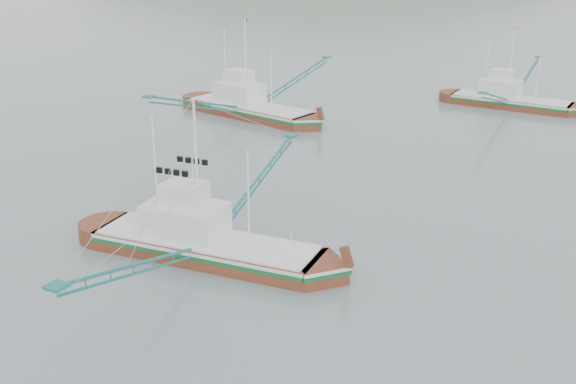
% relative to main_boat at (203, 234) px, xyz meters
% --- Properties ---
extents(ground, '(1200.00, 1200.00, 0.00)m').
position_rel_main_boat_xyz_m(ground, '(3.20, -1.01, -1.54)').
color(ground, slate).
rests_on(ground, ground).
extents(main_boat, '(14.80, 26.23, 10.64)m').
position_rel_main_boat_xyz_m(main_boat, '(0.00, 0.00, 0.00)').
color(main_boat, '#5F2714').
rests_on(main_boat, ground).
extents(bg_boat_left, '(15.58, 27.06, 11.06)m').
position_rel_main_boat_xyz_m(bg_boat_left, '(-15.78, 31.34, 0.36)').
color(bg_boat_left, '#5F2714').
rests_on(bg_boat_left, ground).
extents(bg_boat_far, '(13.21, 23.71, 9.59)m').
position_rel_main_boat_xyz_m(bg_boat_far, '(7.84, 48.70, -0.23)').
color(bg_boat_far, '#5F2714').
rests_on(bg_boat_far, ground).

